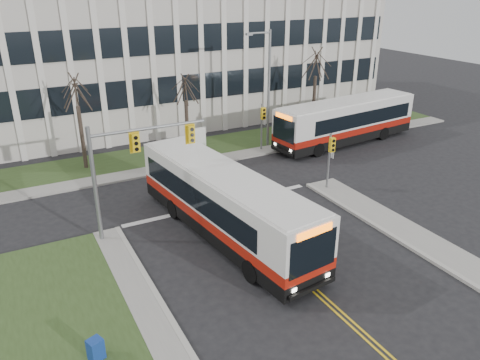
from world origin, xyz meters
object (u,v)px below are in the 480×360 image
Objects in this scene: streetlight at (267,83)px; bus_main at (225,205)px; directory_sign at (197,138)px; bus_cross at (346,122)px; newspaper_box_blue at (96,351)px.

streetlight is 0.69× the size of bus_main.
bus_cross is at bearing -16.41° from directory_sign.
directory_sign is 0.15× the size of bus_cross.
streetlight is 15.21m from bus_main.
bus_cross is at bearing 23.82° from bus_main.
newspaper_box_blue is at bearing -63.42° from bus_cross.
bus_main reaches higher than newspaper_box_blue.
newspaper_box_blue is (-17.40, -17.46, -4.72)m from streetlight.
streetlight is at bearing -115.23° from bus_cross.
bus_main is at bearing 15.63° from newspaper_box_blue.
bus_main reaches higher than bus_cross.
newspaper_box_blue is at bearing -122.32° from directory_sign.
bus_cross is 28.26m from newspaper_box_blue.
bus_cross reaches higher than newspaper_box_blue.
streetlight is 4.60× the size of directory_sign.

